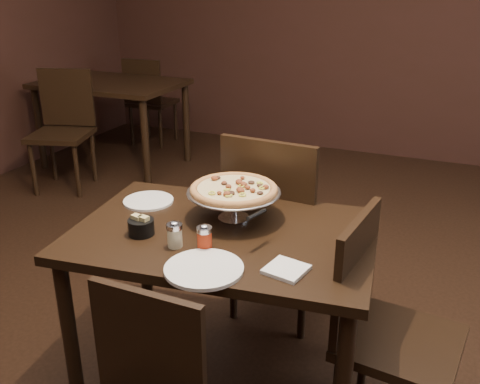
% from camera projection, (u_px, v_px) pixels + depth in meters
% --- Properties ---
extents(room, '(6.04, 7.04, 2.84)m').
position_uv_depth(room, '(254.00, 58.00, 1.93)').
color(room, black).
rests_on(room, ground).
extents(dining_table, '(1.27, 0.92, 0.74)m').
position_uv_depth(dining_table, '(224.00, 252.00, 2.16)').
color(dining_table, black).
rests_on(dining_table, ground).
extents(background_table, '(1.26, 0.84, 0.79)m').
position_uv_depth(background_table, '(111.00, 93.00, 4.87)').
color(background_table, black).
rests_on(background_table, ground).
extents(pizza_stand, '(0.39, 0.39, 0.16)m').
position_uv_depth(pizza_stand, '(234.00, 190.00, 2.17)').
color(pizza_stand, silver).
rests_on(pizza_stand, dining_table).
extents(parmesan_shaker, '(0.06, 0.06, 0.10)m').
position_uv_depth(parmesan_shaker, '(175.00, 235.00, 1.98)').
color(parmesan_shaker, beige).
rests_on(parmesan_shaker, dining_table).
extents(pepper_flake_shaker, '(0.06, 0.06, 0.10)m').
position_uv_depth(pepper_flake_shaker, '(204.00, 238.00, 1.96)').
color(pepper_flake_shaker, maroon).
rests_on(pepper_flake_shaker, dining_table).
extents(packet_caddy, '(0.10, 0.10, 0.08)m').
position_uv_depth(packet_caddy, '(141.00, 226.00, 2.08)').
color(packet_caddy, black).
rests_on(packet_caddy, dining_table).
extents(napkin_stack, '(0.15, 0.15, 0.01)m').
position_uv_depth(napkin_stack, '(286.00, 269.00, 1.82)').
color(napkin_stack, white).
rests_on(napkin_stack, dining_table).
extents(plate_left, '(0.22, 0.22, 0.01)m').
position_uv_depth(plate_left, '(148.00, 201.00, 2.38)').
color(plate_left, white).
rests_on(plate_left, dining_table).
extents(plate_near, '(0.27, 0.27, 0.01)m').
position_uv_depth(plate_near, '(204.00, 269.00, 1.83)').
color(plate_near, white).
rests_on(plate_near, dining_table).
extents(serving_spatula, '(0.12, 0.12, 0.02)m').
position_uv_depth(serving_spatula, '(257.00, 215.00, 1.95)').
color(serving_spatula, silver).
rests_on(serving_spatula, pizza_stand).
extents(chair_far, '(0.50, 0.50, 1.00)m').
position_uv_depth(chair_far, '(277.00, 222.00, 2.64)').
color(chair_far, black).
rests_on(chair_far, ground).
extents(chair_side, '(0.46, 0.46, 0.89)m').
position_uv_depth(chair_side, '(383.00, 323.00, 1.97)').
color(chair_side, black).
rests_on(chair_side, ground).
extents(bg_chair_far, '(0.44, 0.44, 0.91)m').
position_uv_depth(bg_chair_far, '(149.00, 98.00, 5.55)').
color(bg_chair_far, black).
rests_on(bg_chair_far, ground).
extents(bg_chair_near, '(0.57, 0.57, 0.97)m').
position_uv_depth(bg_chair_near, '(63.00, 125.00, 4.42)').
color(bg_chair_near, black).
rests_on(bg_chair_near, ground).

